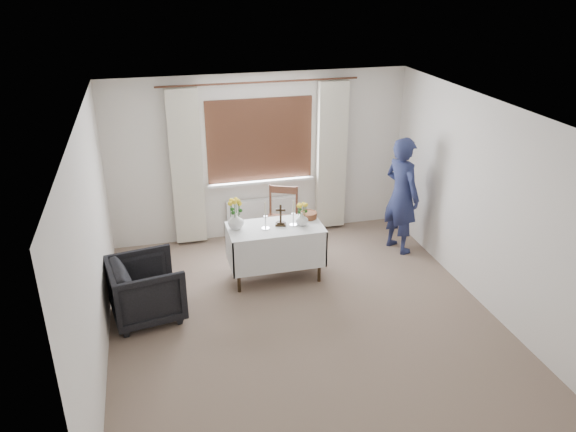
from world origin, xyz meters
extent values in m
plane|color=#7E6757|center=(0.00, 0.00, 0.00)|extent=(5.00, 5.00, 0.00)
cube|color=white|center=(-0.10, 1.07, 0.38)|extent=(1.24, 0.64, 0.76)
imported|color=black|center=(-1.79, 0.56, 0.37)|extent=(0.94, 0.93, 0.75)
imported|color=navy|center=(1.85, 1.45, 0.86)|extent=(0.59, 0.73, 1.72)
cube|color=silver|center=(0.00, 2.42, 0.30)|extent=(1.10, 0.10, 0.60)
imported|color=silver|center=(-0.61, 1.14, 0.87)|extent=(0.22, 0.22, 0.22)
imported|color=silver|center=(0.25, 1.03, 0.85)|extent=(0.22, 0.22, 0.17)
cylinder|color=brown|center=(0.40, 1.23, 0.80)|extent=(0.29, 0.29, 0.08)
camera|label=1|loc=(-1.58, -5.39, 3.86)|focal=35.00mm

